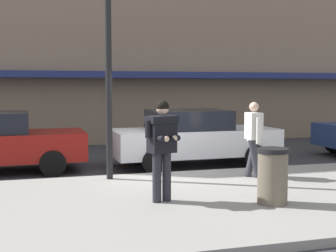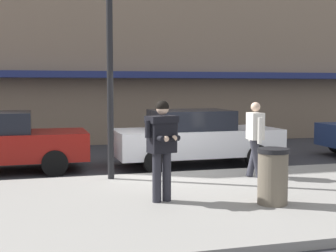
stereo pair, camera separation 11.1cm
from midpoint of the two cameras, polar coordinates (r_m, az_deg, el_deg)
ground_plane at (r=11.48m, az=0.27°, el=-6.12°), size 80.00×80.00×0.00m
sidewalk at (r=9.20m, az=11.20°, el=-8.55°), size 32.00×5.30×0.14m
curb_paint_line at (r=11.82m, az=4.91°, el=-5.79°), size 28.00×0.12×0.01m
parked_sedan_mid at (r=12.83m, az=3.60°, el=-1.38°), size 4.55×2.02×1.54m
man_texting_on_phone at (r=8.24m, az=-0.34°, el=-1.68°), size 0.63×0.64×1.81m
pedestrian_in_light_coat at (r=10.65m, az=10.87°, el=-1.05°), size 0.34×0.60×1.70m
street_lamp_post at (r=10.36m, az=-6.82°, el=10.11°), size 0.36×0.36×4.88m
trash_bin at (r=8.37m, az=13.02°, el=-5.98°), size 0.55×0.55×0.98m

